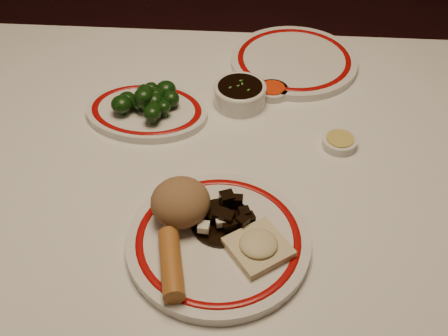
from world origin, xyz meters
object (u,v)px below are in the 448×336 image
rice_mound (180,202)px  broccoli_pile (149,100)px  main_plate (218,241)px  stirfry_heap (222,217)px  dining_table (211,198)px  fried_wonton (258,246)px  soy_bowl (240,95)px  spring_roll (171,264)px  broccoli_plate (147,111)px

rice_mound → broccoli_pile: (-0.09, 0.27, -0.01)m
main_plate → stirfry_heap: stirfry_heap is taller
dining_table → main_plate: main_plate is taller
dining_table → rice_mound: bearing=-102.4°
dining_table → broccoli_pile: broccoli_pile is taller
stirfry_heap → broccoli_pile: 0.32m
rice_mound → broccoli_pile: 0.29m
fried_wonton → soy_bowl: bearing=97.0°
rice_mound → broccoli_pile: size_ratio=0.73×
spring_roll → broccoli_plate: 0.39m
dining_table → stirfry_heap: stirfry_heap is taller
broccoli_pile → spring_roll: bearing=-75.9°
rice_mound → broccoli_pile: bearing=109.4°
dining_table → main_plate: bearing=-81.2°
broccoli_pile → main_plate: bearing=-63.2°
rice_mound → dining_table: bearing=77.6°
main_plate → spring_roll: 0.09m
spring_roll → broccoli_plate: bearing=93.0°
fried_wonton → stirfry_heap: bearing=138.2°
dining_table → main_plate: size_ratio=3.98×
fried_wonton → broccoli_plate: bearing=124.3°
main_plate → rice_mound: size_ratio=3.27×
fried_wonton → dining_table: bearing=113.6°
fried_wonton → soy_bowl: size_ratio=1.10×
rice_mound → fried_wonton: bearing=-25.5°
fried_wonton → stirfry_heap: stirfry_heap is taller
spring_roll → fried_wonton: bearing=7.9°
soy_bowl → spring_roll: bearing=-100.2°
rice_mound → broccoli_plate: size_ratio=0.36×
dining_table → fried_wonton: fried_wonton is taller
spring_roll → stirfry_heap: bearing=43.4°
dining_table → spring_roll: 0.28m
broccoli_plate → soy_bowl: soy_bowl is taller
main_plate → broccoli_pile: bearing=116.8°
fried_wonton → broccoli_plate: 0.40m
dining_table → soy_bowl: (0.04, 0.18, 0.11)m
fried_wonton → broccoli_plate: (-0.22, 0.33, -0.02)m
dining_table → soy_bowl: bearing=76.3°
dining_table → rice_mound: 0.21m
stirfry_heap → broccoli_pile: (-0.16, 0.28, 0.01)m
main_plate → broccoli_pile: (-0.16, 0.31, 0.03)m
main_plate → rice_mound: bearing=147.5°
main_plate → soy_bowl: soy_bowl is taller
main_plate → broccoli_plate: size_ratio=1.18×
dining_table → broccoli_pile: 0.22m
rice_mound → spring_roll: rice_mound is taller
fried_wonton → broccoli_pile: broccoli_pile is taller
rice_mound → spring_roll: 0.10m
spring_roll → rice_mound: bearing=77.1°
rice_mound → soy_bowl: 0.33m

